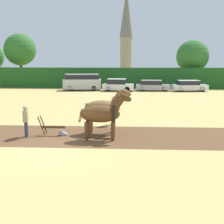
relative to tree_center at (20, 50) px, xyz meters
The scene contains 15 objects.
ground_plane 35.79m from the tree_center, 66.20° to the right, with size 240.00×240.00×0.00m, color tan.
plowed_furrow_strip 33.03m from the tree_center, 67.25° to the right, with size 23.28×4.35×0.01m, color brown.
hedgerow 15.23m from the tree_center, 13.31° to the right, with size 77.51×1.20×2.94m, color #1E511E.
tree_center is the anchor object (origin of this frame).
tree_center_right 26.64m from the tree_center, ahead, with size 4.77×4.77×6.93m.
church_spire 32.08m from the tree_center, 59.28° to the left, with size 3.29×3.29×21.34m.
draft_horse_lead_left 34.89m from the tree_center, 62.08° to the right, with size 2.71×0.94×2.38m.
draft_horse_lead_right 33.75m from the tree_center, 61.08° to the right, with size 2.67×0.94×2.48m.
plow 33.39m from the tree_center, 65.50° to the right, with size 1.52×0.47×1.13m.
farmer_at_plow 33.10m from the tree_center, 68.05° to the right, with size 0.29×0.65×1.63m.
farmer_beside_team 32.16m from the tree_center, 58.57° to the right, with size 0.43×0.67×1.73m.
parked_van 13.76m from the tree_center, 31.86° to the right, with size 5.19×2.52×2.17m.
parked_car_left 18.15m from the tree_center, 25.21° to the right, with size 4.08×2.05×1.60m.
parked_car_center_left 22.06m from the tree_center, 18.77° to the right, with size 4.42×1.76×1.41m.
parked_car_center 26.53m from the tree_center, 15.63° to the right, with size 4.55×2.24×1.43m.
Camera 1 is at (3.39, -11.76, 3.86)m, focal length 45.00 mm.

